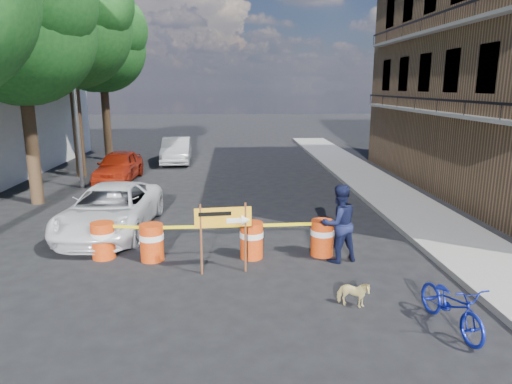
{
  "coord_description": "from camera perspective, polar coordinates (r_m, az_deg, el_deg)",
  "views": [
    {
      "loc": [
        0.16,
        -9.34,
        4.13
      ],
      "look_at": [
        0.84,
        2.78,
        1.3
      ],
      "focal_mm": 32.0,
      "sensor_mm": 36.0,
      "label": 1
    }
  ],
  "objects": [
    {
      "name": "barrel_mid_right",
      "position": [
        11.2,
        -0.55,
        -5.93
      ],
      "size": [
        0.58,
        0.58,
        0.9
      ],
      "color": "red",
      "rests_on": "ground"
    },
    {
      "name": "barrel_far_left",
      "position": [
        11.79,
        -18.58,
        -5.66
      ],
      "size": [
        0.58,
        0.58,
        0.9
      ],
      "color": "red",
      "rests_on": "ground"
    },
    {
      "name": "detour_sign",
      "position": [
        10.12,
        -3.3,
        -3.87
      ],
      "size": [
        1.26,
        0.25,
        1.62
      ],
      "rotation": [
        0.0,
        0.0,
        0.1
      ],
      "color": "#592D19",
      "rests_on": "ground"
    },
    {
      "name": "tree_mid_b",
      "position": [
        22.57,
        -22.21,
        18.78
      ],
      "size": [
        5.67,
        5.4,
        9.62
      ],
      "color": "#332316",
      "rests_on": "ground"
    },
    {
      "name": "bicycle",
      "position": [
        8.59,
        23.53,
        -10.28
      ],
      "size": [
        0.75,
        1.0,
        1.75
      ],
      "primitive_type": "imported",
      "rotation": [
        0.0,
        0.0,
        0.16
      ],
      "color": "#1421A4",
      "rests_on": "ground"
    },
    {
      "name": "barrel_far_right",
      "position": [
        11.49,
        8.26,
        -5.58
      ],
      "size": [
        0.58,
        0.58,
        0.9
      ],
      "color": "red",
      "rests_on": "ground"
    },
    {
      "name": "tree_mid_a",
      "position": [
        17.84,
        -27.35,
        17.77
      ],
      "size": [
        5.25,
        5.0,
        8.68
      ],
      "color": "#332316",
      "rests_on": "ground"
    },
    {
      "name": "barrel_mid_left",
      "position": [
        11.32,
        -12.89,
        -6.06
      ],
      "size": [
        0.58,
        0.58,
        0.9
      ],
      "color": "red",
      "rests_on": "ground"
    },
    {
      "name": "sedan_red",
      "position": [
        21.1,
        -16.79,
        3.13
      ],
      "size": [
        1.67,
        3.96,
        1.34
      ],
      "primitive_type": "imported",
      "rotation": [
        0.0,
        0.0,
        -0.02
      ],
      "color": "#981F0C",
      "rests_on": "ground"
    },
    {
      "name": "suv_white",
      "position": [
        13.74,
        -17.71,
        -2.09
      ],
      "size": [
        2.45,
        4.93,
        1.34
      ],
      "primitive_type": "imported",
      "rotation": [
        0.0,
        0.0,
        -0.05
      ],
      "color": "white",
      "rests_on": "ground"
    },
    {
      "name": "tree_far",
      "position": [
        27.31,
        -18.67,
        16.85
      ],
      "size": [
        5.04,
        4.8,
        8.84
      ],
      "color": "#332316",
      "rests_on": "ground"
    },
    {
      "name": "dog",
      "position": [
        9.08,
        12.05,
        -12.35
      ],
      "size": [
        0.69,
        0.5,
        0.53
      ],
      "primitive_type": "imported",
      "rotation": [
        0.0,
        0.0,
        1.19
      ],
      "color": "#DAC77D",
      "rests_on": "ground"
    },
    {
      "name": "pedestrian",
      "position": [
        11.03,
        10.31,
        -3.88
      ],
      "size": [
        1.09,
        0.96,
        1.89
      ],
      "primitive_type": "imported",
      "rotation": [
        0.0,
        0.0,
        3.45
      ],
      "color": "black",
      "rests_on": "ground"
    },
    {
      "name": "ground",
      "position": [
        10.21,
        -3.92,
        -10.76
      ],
      "size": [
        120.0,
        120.0,
        0.0
      ],
      "primitive_type": "plane",
      "color": "black",
      "rests_on": "ground"
    },
    {
      "name": "sidewalk_east",
      "position": [
        16.97,
        17.74,
        -1.33
      ],
      "size": [
        2.4,
        40.0,
        0.15
      ],
      "primitive_type": "cube",
      "color": "gray",
      "rests_on": "ground"
    },
    {
      "name": "sedan_silver",
      "position": [
        25.37,
        -9.93,
        5.14
      ],
      "size": [
        1.68,
        4.28,
        1.39
      ],
      "primitive_type": "imported",
      "rotation": [
        0.0,
        0.0,
        0.05
      ],
      "color": "#A7A8AE",
      "rests_on": "ground"
    },
    {
      "name": "streetlamp",
      "position": [
        19.8,
        -21.72,
        12.94
      ],
      "size": [
        1.25,
        0.18,
        8.0
      ],
      "color": "gray",
      "rests_on": "ground"
    }
  ]
}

